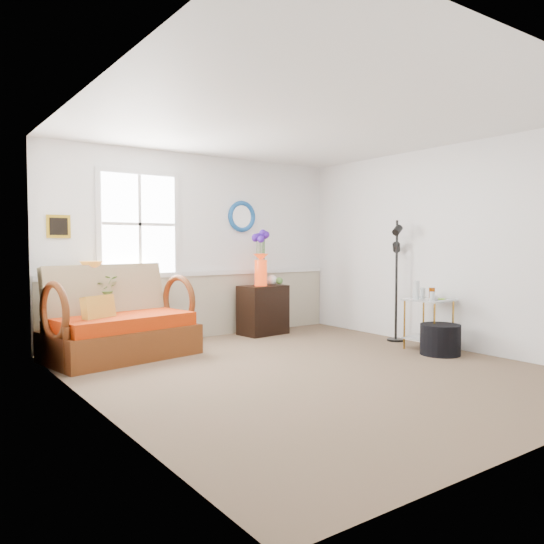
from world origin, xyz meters
TOP-DOWN VIEW (x-y plane):
  - floor at (0.00, 0.00)m, footprint 4.50×5.00m
  - ceiling at (0.00, 0.00)m, footprint 4.50×5.00m
  - walls at (0.00, 0.00)m, footprint 4.51×5.01m
  - wainscot at (0.00, 2.48)m, footprint 4.46×0.02m
  - chair_rail at (0.00, 2.47)m, footprint 4.46×0.04m
  - window at (-0.90, 2.47)m, footprint 1.14×0.06m
  - picture at (-1.92, 2.48)m, footprint 0.28×0.03m
  - mirror at (0.70, 2.48)m, footprint 0.47×0.07m
  - loveseat at (-1.40, 1.79)m, footprint 1.80×1.22m
  - throw_pillow at (-1.70, 1.67)m, footprint 0.41×0.26m
  - lamp_stand at (-1.60, 2.19)m, footprint 0.41×0.41m
  - table_lamp at (-1.61, 2.22)m, footprint 0.29×0.29m
  - potted_plant at (-1.46, 2.16)m, footprint 0.33×0.35m
  - cabinet at (0.88, 2.17)m, footprint 0.72×0.50m
  - flower_vase at (0.82, 2.15)m, footprint 0.32×0.32m
  - side_table at (1.95, 0.02)m, footprint 0.55×0.55m
  - tabletop_items at (1.93, 0.04)m, footprint 0.53×0.53m
  - floor_lamp at (2.07, 0.66)m, footprint 0.29×0.29m
  - ottoman at (1.80, -0.27)m, footprint 0.55×0.55m

SIDE VIEW (x-z plane):
  - floor at x=0.00m, z-range -0.01..0.01m
  - ottoman at x=1.80m, z-range 0.00..0.37m
  - lamp_stand at x=-1.60m, z-range 0.00..0.63m
  - side_table at x=1.95m, z-range 0.00..0.64m
  - cabinet at x=0.88m, z-range 0.00..0.73m
  - wainscot at x=0.00m, z-range 0.00..0.90m
  - loveseat at x=-1.40m, z-range 0.00..1.09m
  - throw_pillow at x=-1.70m, z-range 0.36..0.76m
  - potted_plant at x=-1.46m, z-range 0.63..0.88m
  - tabletop_items at x=1.93m, z-range 0.64..0.88m
  - floor_lamp at x=2.07m, z-range 0.00..1.66m
  - table_lamp at x=-1.61m, z-range 0.63..1.13m
  - chair_rail at x=0.00m, z-range 0.89..0.95m
  - flower_vase at x=0.82m, z-range 0.73..1.52m
  - walls at x=0.00m, z-range 0.00..2.60m
  - picture at x=-1.92m, z-range 1.41..1.69m
  - window at x=-0.90m, z-range 0.88..2.32m
  - mirror at x=0.70m, z-range 1.51..1.99m
  - ceiling at x=0.00m, z-range 2.60..2.60m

